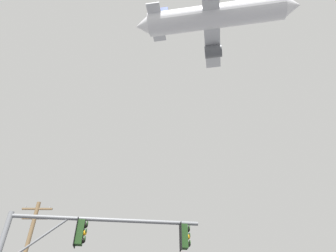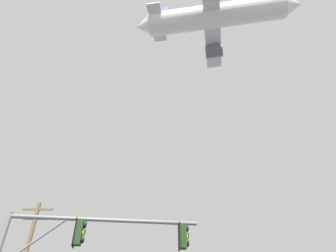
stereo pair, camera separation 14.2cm
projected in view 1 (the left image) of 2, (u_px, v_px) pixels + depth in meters
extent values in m
cylinder|color=slate|center=(107.00, 220.00, 11.60)|extent=(7.16, 0.94, 0.15)
cylinder|color=slate|center=(33.00, 243.00, 10.78)|extent=(2.20, 0.32, 1.95)
cube|color=#193814|center=(184.00, 237.00, 11.59)|extent=(0.29, 0.35, 0.90)
cylinder|color=#193814|center=(184.00, 224.00, 11.89)|extent=(0.05, 0.05, 0.12)
cube|color=black|center=(181.00, 236.00, 11.57)|extent=(0.07, 0.46, 1.04)
sphere|color=black|center=(187.00, 230.00, 11.76)|extent=(0.20, 0.20, 0.20)
cylinder|color=#193814|center=(189.00, 228.00, 11.81)|extent=(0.06, 0.21, 0.21)
sphere|color=orange|center=(188.00, 237.00, 11.60)|extent=(0.20, 0.20, 0.20)
cylinder|color=#193814|center=(189.00, 236.00, 11.64)|extent=(0.06, 0.21, 0.21)
sphere|color=black|center=(188.00, 245.00, 11.43)|extent=(0.20, 0.20, 0.20)
cylinder|color=#193814|center=(190.00, 243.00, 11.47)|extent=(0.06, 0.21, 0.21)
cube|color=#193814|center=(80.00, 233.00, 11.19)|extent=(0.29, 0.35, 0.90)
cylinder|color=#193814|center=(82.00, 219.00, 11.50)|extent=(0.05, 0.05, 0.12)
cube|color=black|center=(76.00, 232.00, 11.17)|extent=(0.07, 0.46, 1.04)
sphere|color=black|center=(85.00, 226.00, 11.37)|extent=(0.20, 0.20, 0.20)
cylinder|color=#193814|center=(87.00, 224.00, 11.41)|extent=(0.06, 0.21, 0.21)
sphere|color=orange|center=(84.00, 233.00, 11.20)|extent=(0.20, 0.20, 0.20)
cylinder|color=#193814|center=(86.00, 231.00, 11.24)|extent=(0.06, 0.21, 0.21)
sphere|color=black|center=(83.00, 241.00, 11.03)|extent=(0.20, 0.20, 0.20)
cylinder|color=#193814|center=(85.00, 239.00, 11.07)|extent=(0.06, 0.21, 0.21)
cube|color=brown|center=(37.00, 209.00, 21.87)|extent=(2.20, 0.12, 0.12)
cube|color=brown|center=(35.00, 218.00, 21.45)|extent=(1.80, 0.12, 0.12)
cylinder|color=gray|center=(25.00, 207.00, 21.93)|extent=(0.10, 0.10, 0.18)
cylinder|color=gray|center=(50.00, 207.00, 21.96)|extent=(0.10, 0.10, 0.18)
cylinder|color=white|center=(215.00, 16.00, 51.35)|extent=(23.33, 7.86, 4.08)
cone|color=white|center=(292.00, 6.00, 49.80)|extent=(3.42, 4.29, 3.88)
cone|color=white|center=(143.00, 26.00, 52.87)|extent=(3.10, 3.85, 3.47)
cube|color=silver|center=(211.00, 19.00, 51.05)|extent=(6.39, 21.86, 0.46)
cylinder|color=#595B60|center=(213.00, 52.00, 55.11)|extent=(3.40, 2.78, 2.30)
cube|color=navy|center=(158.00, 16.00, 53.93)|extent=(3.57, 0.90, 4.85)
cube|color=silver|center=(156.00, 23.00, 52.81)|extent=(3.54, 7.93, 0.26)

